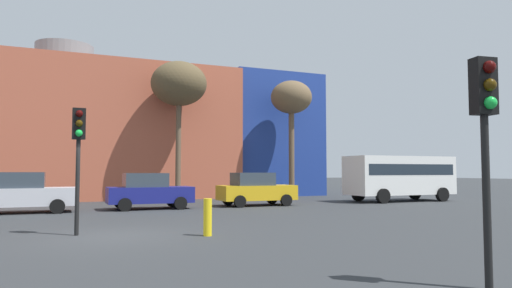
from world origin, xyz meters
The scene contains 11 objects.
ground_plane centered at (0.00, 0.00, 0.00)m, with size 200.00×200.00×0.00m, color #2D3033.
building_backdrop centered at (-1.26, 22.22, 4.56)m, with size 36.78×13.16×10.94m.
parked_car_2 centered at (-2.79, 8.97, 0.89)m, with size 4.11×2.02×1.78m.
parked_car_3 centered at (2.63, 8.97, 0.86)m, with size 4.00×1.96×1.73m.
parked_car_4 centered at (8.23, 8.97, 0.87)m, with size 4.03×1.98×1.75m.
white_bus centered at (17.73, 8.88, 1.62)m, with size 6.80×2.62×2.72m.
traffic_light_near_right centered at (4.82, -8.35, 2.65)m, with size 0.39×0.38×3.60m.
traffic_light_island centered at (-0.84, 0.54, 2.68)m, with size 0.36×0.36×3.63m.
bare_tree_0 centered at (13.08, 14.19, 6.69)m, with size 2.81×2.81×8.00m.
bare_tree_1 centered at (5.22, 13.89, 7.08)m, with size 3.39×3.39×8.52m.
bollard_yellow_0 centered at (2.55, -0.99, 0.52)m, with size 0.24×0.24×1.05m, color yellow.
Camera 1 is at (-1.27, -13.54, 1.82)m, focal length 32.27 mm.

